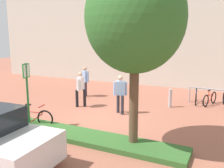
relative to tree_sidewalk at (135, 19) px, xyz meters
name	(u,v)px	position (x,y,z in m)	size (l,w,h in m)	color
ground_plane	(100,120)	(-2.13, 1.76, -3.87)	(60.00, 60.00, 0.00)	#9E5B47
building_facade	(160,13)	(-2.13, 10.43, 1.13)	(28.00, 1.20, 10.00)	beige
planter_strip	(82,136)	(-1.75, -0.19, -3.79)	(7.00, 1.10, 0.16)	#336028
tree_sidewalk	(135,19)	(0.00, 0.00, 0.00)	(2.89, 2.89, 5.48)	brown
parking_sign_post	(27,86)	(-4.10, -0.19, -2.27)	(0.08, 0.36, 2.44)	#2D7238
bike_at_sign	(33,117)	(-4.10, 0.02, -3.52)	(1.66, 0.48, 0.86)	black
bike_rack_cluster	(210,98)	(1.73, 6.26, -3.52)	(2.10, 1.60, 0.83)	#99999E
bollard_steel	(170,98)	(0.02, 4.90, -3.42)	(0.16, 0.16, 0.90)	#ADADB2
person_shirt_white	(120,92)	(-1.75, 2.93, -2.88)	(0.56, 0.39, 1.72)	#2D2D38
person_casual_tan	(81,87)	(-3.94, 3.08, -2.88)	(0.44, 0.61, 1.72)	black
person_shirt_blue	(85,80)	(-4.90, 5.02, -2.88)	(0.56, 0.39, 1.72)	#383342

